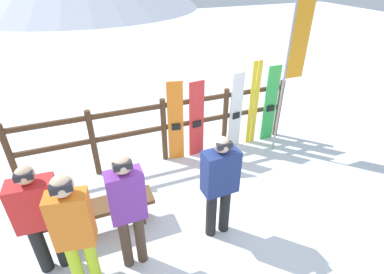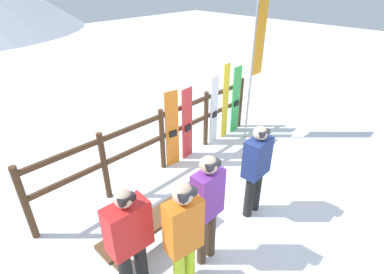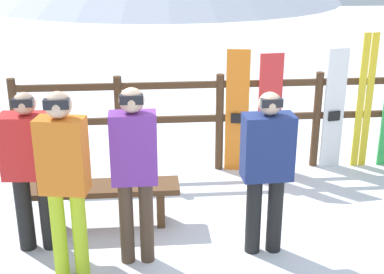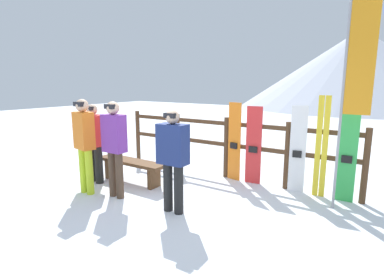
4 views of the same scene
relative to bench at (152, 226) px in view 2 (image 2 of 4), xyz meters
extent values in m
plane|color=white|center=(1.38, -0.54, -0.34)|extent=(40.00, 40.00, 0.00)
cylinder|color=#4C331E|center=(-1.12, 1.35, 0.29)|extent=(0.10, 0.10, 1.25)
cylinder|color=#4C331E|center=(0.13, 1.35, 0.29)|extent=(0.10, 0.10, 1.25)
cylinder|color=#4C331E|center=(1.38, 1.35, 0.29)|extent=(0.10, 0.10, 1.25)
cylinder|color=#4C331E|center=(2.63, 1.35, 0.29)|extent=(0.10, 0.10, 1.25)
cylinder|color=#4C331E|center=(3.88, 1.35, 0.29)|extent=(0.10, 0.10, 1.25)
cube|color=#4C331E|center=(1.38, 1.35, 0.35)|extent=(5.00, 0.05, 0.08)
cube|color=#4C331E|center=(1.38, 1.35, 0.78)|extent=(5.00, 0.05, 0.08)
cube|color=brown|center=(0.00, 0.00, 0.08)|extent=(1.55, 0.36, 0.06)
cube|color=brown|center=(-0.58, 0.00, -0.15)|extent=(0.08, 0.29, 0.38)
cube|color=brown|center=(0.58, 0.00, -0.15)|extent=(0.08, 0.29, 0.38)
cylinder|color=black|center=(-0.70, -0.39, 0.04)|extent=(0.15, 0.15, 0.75)
cylinder|color=black|center=(-0.48, -0.39, 0.04)|extent=(0.15, 0.15, 0.75)
cube|color=red|center=(-0.59, -0.39, 0.70)|extent=(0.50, 0.29, 0.59)
sphere|color=#D8B293|center=(-0.59, -0.39, 1.10)|extent=(0.20, 0.20, 0.20)
cube|color=black|center=(-0.59, -0.45, 1.12)|extent=(0.18, 0.07, 0.07)
cylinder|color=#4C3828|center=(0.26, -0.70, 0.06)|extent=(0.13, 0.13, 0.79)
cylinder|color=#4C3828|center=(0.44, -0.70, 0.06)|extent=(0.13, 0.13, 0.79)
cube|color=#723399|center=(0.35, -0.70, 0.77)|extent=(0.40, 0.22, 0.63)
sphere|color=#D8B293|center=(0.35, -0.70, 1.19)|extent=(0.22, 0.22, 0.22)
cube|color=black|center=(0.35, -0.77, 1.22)|extent=(0.19, 0.08, 0.08)
cylinder|color=black|center=(1.43, -0.63, 0.04)|extent=(0.14, 0.14, 0.75)
cylinder|color=black|center=(1.63, -0.63, 0.04)|extent=(0.14, 0.14, 0.75)
cube|color=navy|center=(1.53, -0.63, 0.71)|extent=(0.46, 0.26, 0.60)
sphere|color=#D8B293|center=(1.53, -0.63, 1.12)|extent=(0.20, 0.20, 0.20)
cube|color=black|center=(1.53, -0.69, 1.14)|extent=(0.18, 0.07, 0.07)
cylinder|color=#B7D826|center=(-0.13, -0.87, 0.07)|extent=(0.13, 0.13, 0.81)
cube|color=orange|center=(-0.22, -0.87, 0.79)|extent=(0.42, 0.28, 0.64)
sphere|color=#D8B293|center=(-0.22, -0.87, 1.22)|extent=(0.22, 0.22, 0.22)
cube|color=black|center=(-0.22, -0.94, 1.25)|extent=(0.20, 0.08, 0.08)
cube|color=orange|center=(1.59, 1.29, 0.44)|extent=(0.29, 0.08, 1.56)
cube|color=black|center=(1.59, 1.26, 0.36)|extent=(0.16, 0.06, 0.12)
cube|color=red|center=(2.00, 1.29, 0.41)|extent=(0.30, 0.06, 1.50)
cube|color=black|center=(2.00, 1.26, 0.34)|extent=(0.17, 0.05, 0.12)
cube|color=white|center=(2.82, 1.29, 0.44)|extent=(0.27, 0.07, 1.55)
cube|color=black|center=(2.82, 1.26, 0.36)|extent=(0.15, 0.05, 0.12)
cube|color=yellow|center=(3.16, 1.29, 0.53)|extent=(0.09, 0.02, 1.74)
cube|color=yellow|center=(3.26, 1.29, 0.53)|extent=(0.09, 0.02, 1.74)
cube|color=green|center=(3.61, 1.29, 0.46)|extent=(0.29, 0.03, 1.59)
cube|color=black|center=(3.61, 1.26, 0.38)|extent=(0.16, 0.03, 0.12)
cylinder|color=#99999E|center=(3.51, 0.89, 1.25)|extent=(0.04, 0.04, 3.17)
cube|color=orange|center=(3.71, 0.89, 1.99)|extent=(0.36, 0.01, 1.68)
camera|label=1|loc=(0.11, -3.26, 3.00)|focal=28.00mm
camera|label=2|loc=(-1.78, -2.51, 3.11)|focal=28.00mm
camera|label=3|loc=(0.48, -4.97, 2.42)|focal=50.00mm
camera|label=4|loc=(4.17, -4.02, 1.60)|focal=28.00mm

